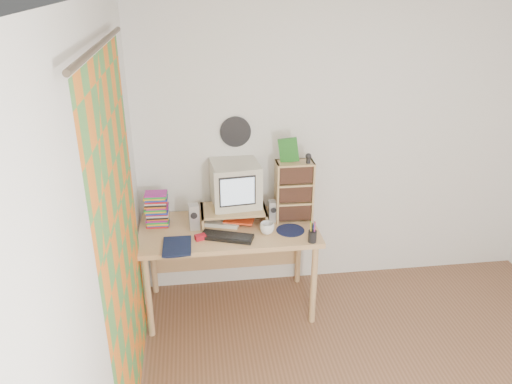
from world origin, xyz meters
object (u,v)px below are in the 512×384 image
object	(u,v)px
crt_monitor	(236,186)
mug	(267,228)
desk	(228,239)
keyboard	(227,237)
diary	(162,246)
cd_rack	(294,191)
dvd_stack	(157,212)

from	to	relation	value
crt_monitor	mug	bearing A→B (deg)	-58.81
desk	mug	xyz separation A→B (m)	(0.29, -0.19, 0.18)
keyboard	diary	world-z (taller)	diary
cd_rack	mug	distance (m)	0.39
crt_monitor	keyboard	distance (m)	0.44
keyboard	dvd_stack	distance (m)	0.61
dvd_stack	mug	world-z (taller)	dvd_stack
keyboard	mug	distance (m)	0.32
keyboard	cd_rack	bearing A→B (deg)	44.41
desk	mug	size ratio (longest dim) A/B	12.46
dvd_stack	mug	bearing A→B (deg)	-14.31
dvd_stack	mug	size ratio (longest dim) A/B	2.15
desk	dvd_stack	bearing A→B (deg)	174.48
keyboard	diary	bearing A→B (deg)	-148.87
cd_rack	dvd_stack	bearing A→B (deg)	179.17
cd_rack	diary	bearing A→B (deg)	-160.64
cd_rack	mug	bearing A→B (deg)	-138.41
desk	diary	world-z (taller)	diary
desk	cd_rack	bearing A→B (deg)	2.64
desk	mug	bearing A→B (deg)	-33.59
diary	dvd_stack	bearing A→B (deg)	98.28
crt_monitor	diary	xyz separation A→B (m)	(-0.58, -0.42, -0.27)
desk	dvd_stack	distance (m)	0.61
crt_monitor	keyboard	world-z (taller)	crt_monitor
diary	mug	bearing A→B (deg)	10.39
cd_rack	diary	world-z (taller)	cd_rack
dvd_stack	mug	xyz separation A→B (m)	(0.84, -0.25, -0.08)
crt_monitor	keyboard	size ratio (longest dim) A/B	0.93
crt_monitor	diary	size ratio (longest dim) A/B	1.45
cd_rack	diary	xyz separation A→B (m)	(-1.04, -0.35, -0.22)
desk	dvd_stack	xyz separation A→B (m)	(-0.56, 0.05, 0.26)
crt_monitor	dvd_stack	world-z (taller)	crt_monitor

